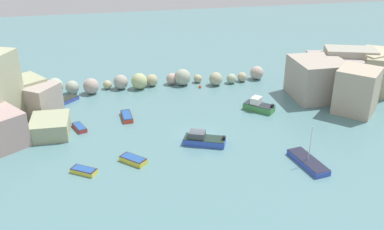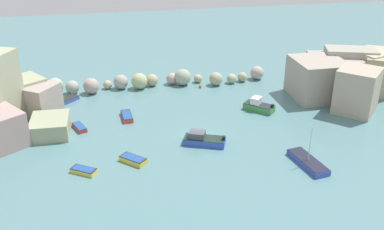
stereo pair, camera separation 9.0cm
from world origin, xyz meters
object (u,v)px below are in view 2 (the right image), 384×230
Objects in this scene: moored_boat_0 at (259,106)px; moored_boat_3 at (308,162)px; moored_boat_1 at (203,139)px; moored_boat_6 at (133,160)px; moored_boat_2 at (84,170)px; moored_boat_7 at (79,127)px; moored_boat_4 at (68,100)px; moored_boat_5 at (127,116)px; channel_buoy at (200,86)px.

moored_boat_3 is at bearing 135.15° from moored_boat_0.
moored_boat_6 is (-8.88, -2.64, -0.29)m from moored_boat_1.
moored_boat_2 is 0.99× the size of moored_boat_7.
moored_boat_3 reaches higher than moored_boat_7.
moored_boat_1 is at bearing 90.35° from moored_boat_4.
moored_boat_5 is at bearing -79.68° from moored_boat_2.
moored_boat_1 is at bearing 60.87° from moored_boat_6.
moored_boat_2 is 21.26m from moored_boat_4.
moored_boat_6 reaches higher than moored_boat_5.
moored_boat_5 is (-8.79, 9.42, -0.31)m from moored_boat_1.
moored_boat_0 is 27.43m from moored_boat_2.
moored_boat_1 is 12.89m from moored_boat_5.
moored_boat_6 is at bearing -120.81° from channel_buoy.
moored_boat_4 is 10.20m from moored_boat_7.
channel_buoy is 0.09× the size of moored_boat_1.
moored_boat_2 is 11.10m from moored_boat_7.
channel_buoy is 0.15× the size of moored_boat_7.
moored_boat_4 is at bearing 156.87° from moored_boat_6.
moored_boat_7 is (-25.39, -0.99, -0.41)m from moored_boat_0.
moored_boat_6 is at bearing -169.07° from moored_boat_7.
moored_boat_7 is (-6.31, 9.92, -0.06)m from moored_boat_6.
moored_boat_1 is (-3.85, -18.71, 0.38)m from channel_buoy.
moored_boat_6 reaches higher than moored_boat_2.
moored_boat_2 is at bearing 69.58° from moored_boat_0.
moored_boat_3 is 1.83× the size of moored_boat_4.
moored_boat_0 is at bearing -58.72° from channel_buoy.
moored_boat_3 reaches higher than moored_boat_6.
moored_boat_0 is at bearing -109.32° from moored_boat_7.
moored_boat_2 is (-14.43, -3.80, -0.33)m from moored_boat_1.
moored_boat_3 is (25.08, -3.42, 0.07)m from moored_boat_2.
moored_boat_5 is 12.06m from moored_boat_6.
moored_boat_4 reaches higher than moored_boat_2.
moored_boat_2 is at bearing 37.33° from moored_boat_1.
channel_buoy is 29.00m from moored_boat_2.
moored_boat_3 reaches higher than moored_boat_5.
moored_boat_3 is at bearing -140.85° from moored_boat_7.
channel_buoy is at bearing -15.25° from moored_boat_0.
moored_boat_7 is at bearing 104.54° from moored_boat_5.
moored_boat_7 is (-19.05, -11.44, 0.04)m from channel_buoy.
moored_boat_0 reaches higher than channel_buoy.
channel_buoy is at bearing 103.49° from moored_boat_6.
moored_boat_7 is (1.97, -10.00, -0.03)m from moored_boat_4.
moored_boat_7 is (-0.76, 11.08, -0.01)m from moored_boat_2.
channel_buoy is at bearing -80.58° from moored_boat_7.
moored_boat_0 is 21.98m from moored_boat_6.
moored_boat_0 is 1.20× the size of moored_boat_5.
moored_boat_1 is at bearing -133.60° from moored_boat_3.
moored_boat_3 reaches higher than moored_boat_0.
moored_boat_1 is at bearing -140.97° from moored_boat_5.
moored_boat_4 is 1.07× the size of moored_boat_7.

